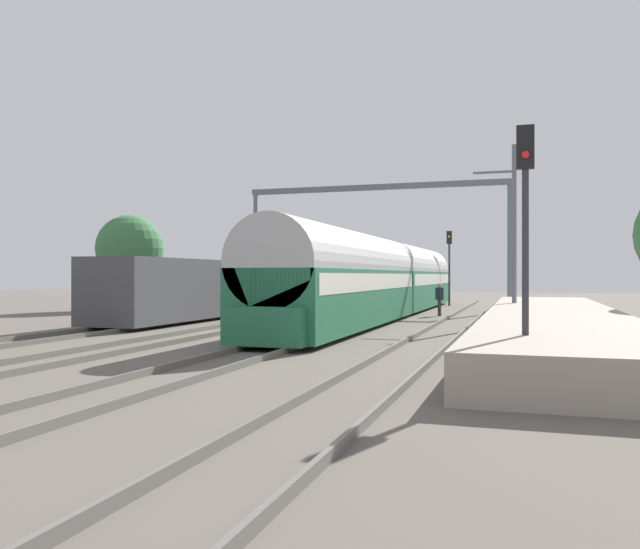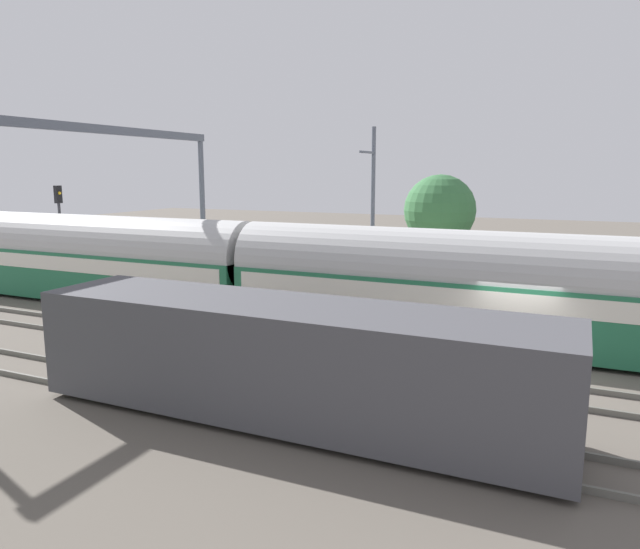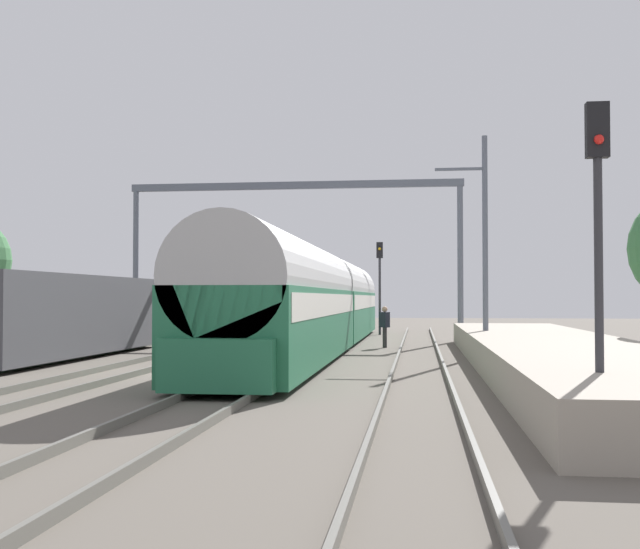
{
  "view_description": "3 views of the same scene",
  "coord_description": "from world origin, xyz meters",
  "px_view_note": "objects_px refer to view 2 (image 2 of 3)",
  "views": [
    {
      "loc": [
        9.02,
        -22.49,
        2.15
      ],
      "look_at": [
        2.05,
        -0.69,
        2.17
      ],
      "focal_mm": 36.1,
      "sensor_mm": 36.0,
      "label": 1
    },
    {
      "loc": [
        -18.11,
        -1.63,
        5.95
      ],
      "look_at": [
        -0.88,
        6.09,
        2.61
      ],
      "focal_mm": 32.86,
      "sensor_mm": 36.0,
      "label": 2
    },
    {
      "loc": [
        6.15,
        -21.64,
        2.1
      ],
      "look_at": [
        1.03,
        19.35,
        3.3
      ],
      "focal_mm": 44.4,
      "sensor_mm": 36.0,
      "label": 3
    }
  ],
  "objects_px": {
    "person_crossing": "(262,281)",
    "catenary_gantry": "(83,172)",
    "freight_car": "(289,361)",
    "passenger_train": "(251,271)",
    "railway_signal_far": "(60,222)"
  },
  "relations": [
    {
      "from": "catenary_gantry",
      "to": "railway_signal_far",
      "type": "bearing_deg",
      "value": 56.12
    },
    {
      "from": "passenger_train",
      "to": "railway_signal_far",
      "type": "relative_size",
      "value": 6.29
    },
    {
      "from": "freight_car",
      "to": "catenary_gantry",
      "type": "relative_size",
      "value": 0.78
    },
    {
      "from": "freight_car",
      "to": "person_crossing",
      "type": "bearing_deg",
      "value": 32.65
    },
    {
      "from": "freight_car",
      "to": "catenary_gantry",
      "type": "bearing_deg",
      "value": 63.85
    },
    {
      "from": "person_crossing",
      "to": "catenary_gantry",
      "type": "distance_m",
      "value": 8.79
    },
    {
      "from": "passenger_train",
      "to": "catenary_gantry",
      "type": "height_order",
      "value": "catenary_gantry"
    },
    {
      "from": "freight_car",
      "to": "person_crossing",
      "type": "height_order",
      "value": "freight_car"
    },
    {
      "from": "catenary_gantry",
      "to": "freight_car",
      "type": "bearing_deg",
      "value": -116.15
    },
    {
      "from": "freight_car",
      "to": "catenary_gantry",
      "type": "height_order",
      "value": "catenary_gantry"
    },
    {
      "from": "passenger_train",
      "to": "person_crossing",
      "type": "distance_m",
      "value": 3.02
    },
    {
      "from": "passenger_train",
      "to": "freight_car",
      "type": "xyz_separation_m",
      "value": [
        -8.21,
        -5.95,
        -0.5
      ]
    },
    {
      "from": "railway_signal_far",
      "to": "catenary_gantry",
      "type": "bearing_deg",
      "value": -123.88
    },
    {
      "from": "person_crossing",
      "to": "railway_signal_far",
      "type": "height_order",
      "value": "railway_signal_far"
    },
    {
      "from": "passenger_train",
      "to": "freight_car",
      "type": "bearing_deg",
      "value": -144.07
    }
  ]
}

